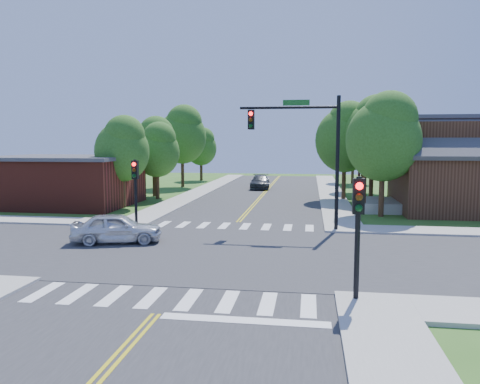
% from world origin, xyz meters
% --- Properties ---
extents(ground, '(100.00, 100.00, 0.00)m').
position_xyz_m(ground, '(0.00, 0.00, 0.00)').
color(ground, '#305B1C').
rests_on(ground, ground).
extents(road_ns, '(10.00, 90.00, 0.04)m').
position_xyz_m(road_ns, '(0.00, 0.00, 0.02)').
color(road_ns, '#2D2D30').
rests_on(road_ns, ground).
extents(road_ew, '(90.00, 10.00, 0.04)m').
position_xyz_m(road_ew, '(0.00, 0.00, 0.03)').
color(road_ew, '#2D2D30').
rests_on(road_ew, ground).
extents(intersection_patch, '(10.20, 10.20, 0.06)m').
position_xyz_m(intersection_patch, '(0.00, 0.00, 0.00)').
color(intersection_patch, '#2D2D30').
rests_on(intersection_patch, ground).
extents(sidewalk_ne, '(40.00, 40.00, 0.14)m').
position_xyz_m(sidewalk_ne, '(15.82, 15.82, 0.07)').
color(sidewalk_ne, '#9E9B93').
rests_on(sidewalk_ne, ground).
extents(sidewalk_nw, '(40.00, 40.00, 0.14)m').
position_xyz_m(sidewalk_nw, '(-15.82, 15.82, 0.07)').
color(sidewalk_nw, '#9E9B93').
rests_on(sidewalk_nw, ground).
extents(crosswalk_north, '(8.85, 2.00, 0.01)m').
position_xyz_m(crosswalk_north, '(0.00, 6.20, 0.05)').
color(crosswalk_north, white).
rests_on(crosswalk_north, ground).
extents(crosswalk_south, '(8.85, 2.00, 0.01)m').
position_xyz_m(crosswalk_south, '(0.00, -6.20, 0.05)').
color(crosswalk_south, white).
rests_on(crosswalk_south, ground).
extents(centerline, '(0.30, 90.00, 0.01)m').
position_xyz_m(centerline, '(0.00, 0.00, 0.05)').
color(centerline, gold).
rests_on(centerline, ground).
extents(stop_bar, '(4.60, 0.45, 0.09)m').
position_xyz_m(stop_bar, '(2.50, -7.60, 0.00)').
color(stop_bar, white).
rests_on(stop_bar, ground).
extents(signal_mast_ne, '(5.30, 0.42, 7.20)m').
position_xyz_m(signal_mast_ne, '(3.91, 5.59, 4.85)').
color(signal_mast_ne, black).
rests_on(signal_mast_ne, ground).
extents(signal_pole_se, '(0.34, 0.42, 3.80)m').
position_xyz_m(signal_pole_se, '(5.60, -5.62, 2.66)').
color(signal_pole_se, black).
rests_on(signal_pole_se, ground).
extents(signal_pole_nw, '(0.34, 0.42, 3.80)m').
position_xyz_m(signal_pole_nw, '(-5.60, 5.58, 2.66)').
color(signal_pole_nw, black).
rests_on(signal_pole_nw, ground).
extents(house_ne, '(13.05, 8.80, 7.11)m').
position_xyz_m(house_ne, '(15.11, 14.23, 3.33)').
color(house_ne, '#351E12').
rests_on(house_ne, ground).
extents(building_nw, '(10.40, 8.40, 3.73)m').
position_xyz_m(building_nw, '(-14.20, 13.20, 1.88)').
color(building_nw, maroon).
rests_on(building_nw, ground).
extents(tree_e_a, '(4.69, 4.46, 7.98)m').
position_xyz_m(tree_e_a, '(8.82, 11.16, 5.23)').
color(tree_e_a, '#382314').
rests_on(tree_e_a, ground).
extents(tree_e_b, '(4.97, 4.72, 8.44)m').
position_xyz_m(tree_e_b, '(9.04, 18.20, 5.53)').
color(tree_e_b, '#382314').
rests_on(tree_e_b, ground).
extents(tree_e_c, '(4.80, 4.56, 8.15)m').
position_xyz_m(tree_e_c, '(9.16, 25.47, 5.34)').
color(tree_e_c, '#382314').
rests_on(tree_e_c, ground).
extents(tree_e_d, '(4.68, 4.45, 7.96)m').
position_xyz_m(tree_e_d, '(9.09, 35.30, 5.22)').
color(tree_e_d, '#382314').
rests_on(tree_e_d, ground).
extents(tree_w_a, '(3.94, 3.74, 6.70)m').
position_xyz_m(tree_w_a, '(-9.21, 12.58, 4.39)').
color(tree_w_a, '#382314').
rests_on(tree_w_a, ground).
extents(tree_w_b, '(4.12, 3.92, 7.01)m').
position_xyz_m(tree_w_b, '(-9.26, 19.70, 4.59)').
color(tree_w_b, '#382314').
rests_on(tree_w_b, ground).
extents(tree_w_c, '(5.07, 4.82, 8.63)m').
position_xyz_m(tree_w_c, '(-9.08, 28.21, 5.65)').
color(tree_w_c, '#382314').
rests_on(tree_w_c, ground).
extents(tree_w_d, '(3.83, 3.64, 6.51)m').
position_xyz_m(tree_w_d, '(-9.03, 36.61, 4.26)').
color(tree_w_d, '#382314').
rests_on(tree_w_d, ground).
extents(tree_house, '(4.75, 4.51, 8.07)m').
position_xyz_m(tree_house, '(7.01, 19.31, 5.29)').
color(tree_house, '#382314').
rests_on(tree_house, ground).
extents(tree_bldg, '(3.79, 3.60, 6.44)m').
position_xyz_m(tree_bldg, '(-8.42, 17.99, 4.21)').
color(tree_bldg, '#382314').
rests_on(tree_bldg, ground).
extents(car_silver, '(3.68, 4.97, 1.42)m').
position_xyz_m(car_silver, '(-4.83, 1.10, 0.71)').
color(car_silver, silver).
rests_on(car_silver, ground).
extents(car_dgrey, '(2.56, 4.92, 1.35)m').
position_xyz_m(car_dgrey, '(-0.82, 27.33, 0.68)').
color(car_dgrey, '#2F3234').
rests_on(car_dgrey, ground).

